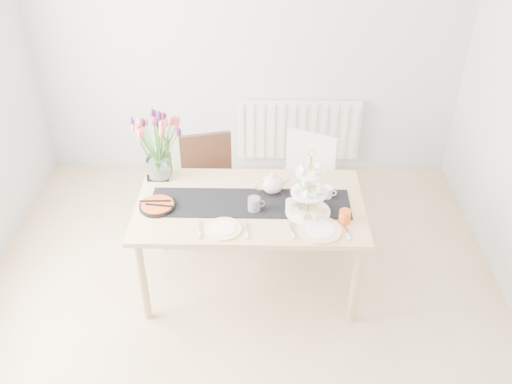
{
  "coord_description": "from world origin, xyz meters",
  "views": [
    {
      "loc": [
        0.18,
        -2.53,
        2.99
      ],
      "look_at": [
        0.12,
        0.49,
        0.88
      ],
      "focal_mm": 38.0,
      "sensor_mm": 36.0,
      "label": 1
    }
  ],
  "objects_px": {
    "cream_jug": "(327,192)",
    "mug_orange": "(345,216)",
    "mug_white": "(291,206)",
    "tulip_vase": "(155,137)",
    "teapot": "(273,184)",
    "radiator": "(299,130)",
    "plate_right": "(320,230)",
    "tart_tin": "(158,206)",
    "cake_stand": "(309,198)",
    "plate_left": "(224,229)",
    "chair_white": "(305,178)",
    "mug_grey": "(254,204)",
    "dining_table": "(250,212)",
    "chair_brown": "(209,179)"
  },
  "relations": [
    {
      "from": "dining_table",
      "to": "mug_grey",
      "type": "relative_size",
      "value": 15.56
    },
    {
      "from": "tulip_vase",
      "to": "plate_left",
      "type": "bearing_deg",
      "value": -50.39
    },
    {
      "from": "tulip_vase",
      "to": "cake_stand",
      "type": "distance_m",
      "value": 1.19
    },
    {
      "from": "chair_brown",
      "to": "mug_orange",
      "type": "height_order",
      "value": "chair_brown"
    },
    {
      "from": "radiator",
      "to": "tart_tin",
      "type": "relative_size",
      "value": 4.72
    },
    {
      "from": "radiator",
      "to": "chair_brown",
      "type": "distance_m",
      "value": 1.25
    },
    {
      "from": "radiator",
      "to": "tulip_vase",
      "type": "relative_size",
      "value": 1.97
    },
    {
      "from": "dining_table",
      "to": "chair_white",
      "type": "xyz_separation_m",
      "value": [
        0.44,
        0.7,
        -0.17
      ]
    },
    {
      "from": "plate_left",
      "to": "plate_right",
      "type": "xyz_separation_m",
      "value": [
        0.63,
        0.0,
        0.0
      ]
    },
    {
      "from": "tart_tin",
      "to": "mug_orange",
      "type": "xyz_separation_m",
      "value": [
        1.28,
        -0.14,
        0.03
      ]
    },
    {
      "from": "tulip_vase",
      "to": "teapot",
      "type": "height_order",
      "value": "tulip_vase"
    },
    {
      "from": "radiator",
      "to": "teapot",
      "type": "distance_m",
      "value": 1.58
    },
    {
      "from": "dining_table",
      "to": "mug_orange",
      "type": "bearing_deg",
      "value": -17.08
    },
    {
      "from": "tulip_vase",
      "to": "chair_white",
      "type": "bearing_deg",
      "value": 17.87
    },
    {
      "from": "tulip_vase",
      "to": "cream_jug",
      "type": "xyz_separation_m",
      "value": [
        1.23,
        -0.25,
        -0.29
      ]
    },
    {
      "from": "dining_table",
      "to": "mug_grey",
      "type": "xyz_separation_m",
      "value": [
        0.03,
        -0.08,
        0.13
      ]
    },
    {
      "from": "plate_right",
      "to": "teapot",
      "type": "bearing_deg",
      "value": 125.94
    },
    {
      "from": "chair_white",
      "to": "mug_orange",
      "type": "distance_m",
      "value": 0.97
    },
    {
      "from": "chair_brown",
      "to": "tart_tin",
      "type": "xyz_separation_m",
      "value": [
        -0.28,
        -0.74,
        0.26
      ]
    },
    {
      "from": "teapot",
      "to": "mug_orange",
      "type": "relative_size",
      "value": 2.65
    },
    {
      "from": "cake_stand",
      "to": "plate_left",
      "type": "xyz_separation_m",
      "value": [
        -0.56,
        -0.19,
        -0.12
      ]
    },
    {
      "from": "cake_stand",
      "to": "teapot",
      "type": "xyz_separation_m",
      "value": [
        -0.24,
        0.24,
        -0.05
      ]
    },
    {
      "from": "cream_jug",
      "to": "mug_orange",
      "type": "distance_m",
      "value": 0.3
    },
    {
      "from": "cake_stand",
      "to": "teapot",
      "type": "height_order",
      "value": "cake_stand"
    },
    {
      "from": "tulip_vase",
      "to": "mug_grey",
      "type": "height_order",
      "value": "tulip_vase"
    },
    {
      "from": "radiator",
      "to": "plate_right",
      "type": "bearing_deg",
      "value": -88.83
    },
    {
      "from": "chair_brown",
      "to": "plate_right",
      "type": "distance_m",
      "value": 1.31
    },
    {
      "from": "dining_table",
      "to": "plate_right",
      "type": "height_order",
      "value": "plate_right"
    },
    {
      "from": "chair_brown",
      "to": "chair_white",
      "type": "bearing_deg",
      "value": -12.58
    },
    {
      "from": "cream_jug",
      "to": "plate_left",
      "type": "xyz_separation_m",
      "value": [
        -0.71,
        -0.38,
        -0.03
      ]
    },
    {
      "from": "cream_jug",
      "to": "mug_white",
      "type": "height_order",
      "value": "mug_white"
    },
    {
      "from": "chair_white",
      "to": "cream_jug",
      "type": "xyz_separation_m",
      "value": [
        0.1,
        -0.62,
        0.28
      ]
    },
    {
      "from": "chair_brown",
      "to": "cream_jug",
      "type": "xyz_separation_m",
      "value": [
        0.91,
        -0.6,
        0.29
      ]
    },
    {
      "from": "radiator",
      "to": "chair_white",
      "type": "height_order",
      "value": "chair_white"
    },
    {
      "from": "tulip_vase",
      "to": "plate_left",
      "type": "xyz_separation_m",
      "value": [
        0.53,
        -0.64,
        -0.33
      ]
    },
    {
      "from": "mug_grey",
      "to": "plate_left",
      "type": "distance_m",
      "value": 0.29
    },
    {
      "from": "tart_tin",
      "to": "mug_orange",
      "type": "relative_size",
      "value": 2.75
    },
    {
      "from": "tulip_vase",
      "to": "cake_stand",
      "type": "height_order",
      "value": "tulip_vase"
    },
    {
      "from": "dining_table",
      "to": "plate_left",
      "type": "height_order",
      "value": "plate_left"
    },
    {
      "from": "teapot",
      "to": "cream_jug",
      "type": "xyz_separation_m",
      "value": [
        0.38,
        -0.04,
        -0.04
      ]
    },
    {
      "from": "mug_white",
      "to": "mug_orange",
      "type": "height_order",
      "value": "mug_orange"
    },
    {
      "from": "teapot",
      "to": "plate_right",
      "type": "xyz_separation_m",
      "value": [
        0.31,
        -0.43,
        -0.07
      ]
    },
    {
      "from": "chair_white",
      "to": "tulip_vase",
      "type": "height_order",
      "value": "tulip_vase"
    },
    {
      "from": "tulip_vase",
      "to": "cake_stand",
      "type": "xyz_separation_m",
      "value": [
        1.09,
        -0.45,
        -0.2
      ]
    },
    {
      "from": "chair_white",
      "to": "teapot",
      "type": "height_order",
      "value": "teapot"
    },
    {
      "from": "mug_white",
      "to": "mug_orange",
      "type": "bearing_deg",
      "value": -17.86
    },
    {
      "from": "cake_stand",
      "to": "mug_grey",
      "type": "distance_m",
      "value": 0.38
    },
    {
      "from": "cream_jug",
      "to": "mug_orange",
      "type": "bearing_deg",
      "value": -57.31
    },
    {
      "from": "plate_right",
      "to": "radiator",
      "type": "bearing_deg",
      "value": 91.17
    },
    {
      "from": "chair_brown",
      "to": "mug_orange",
      "type": "relative_size",
      "value": 9.35
    }
  ]
}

